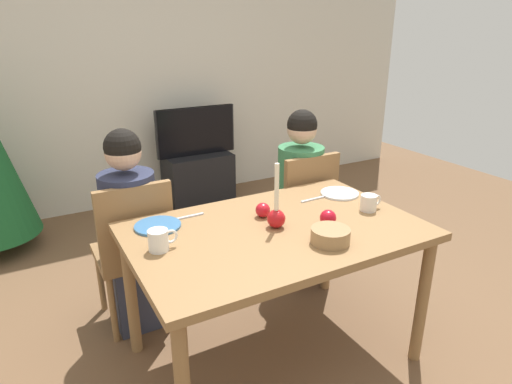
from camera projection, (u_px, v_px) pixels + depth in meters
name	position (u px, v px, depth m)	size (l,w,h in m)	color
ground_plane	(274.00, 353.00, 2.41)	(7.68, 7.68, 0.00)	brown
back_wall	(130.00, 68.00, 4.08)	(6.40, 0.10, 2.60)	beige
dining_table	(276.00, 243.00, 2.18)	(1.40, 0.90, 0.75)	olive
chair_left	(134.00, 246.00, 2.48)	(0.40, 0.40, 0.90)	olive
chair_right	(302.00, 208.00, 2.99)	(0.40, 0.40, 0.90)	olive
person_left_child	(132.00, 235.00, 2.48)	(0.30, 0.30, 1.17)	#33384C
person_right_child	(299.00, 199.00, 3.00)	(0.30, 0.30, 1.17)	#33384C
tv_stand	(198.00, 177.00, 4.44)	(0.64, 0.40, 0.48)	black
tv	(196.00, 131.00, 4.27)	(0.79, 0.05, 0.46)	black
candle_centerpiece	(276.00, 215.00, 2.13)	(0.09, 0.09, 0.32)	red
plate_left	(158.00, 226.00, 2.16)	(0.23, 0.23, 0.01)	teal
plate_right	(340.00, 193.00, 2.57)	(0.22, 0.22, 0.01)	silver
mug_left	(159.00, 240.00, 1.92)	(0.13, 0.09, 0.10)	white
mug_right	(369.00, 203.00, 2.34)	(0.13, 0.09, 0.09)	silver
fork_left	(187.00, 217.00, 2.26)	(0.18, 0.01, 0.01)	silver
fork_right	(314.00, 199.00, 2.49)	(0.18, 0.01, 0.01)	silver
bowl_walnuts	(330.00, 236.00, 1.99)	(0.18, 0.18, 0.07)	#99754C
apple_near_candle	(263.00, 210.00, 2.26)	(0.08, 0.08, 0.08)	red
apple_by_left_plate	(328.00, 218.00, 2.16)	(0.08, 0.08, 0.08)	red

